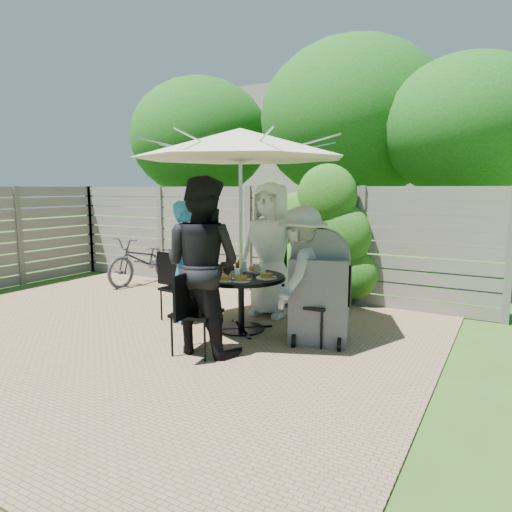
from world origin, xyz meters
The scene contains 24 objects.
backyard_envelope centered at (0.09, 10.29, 2.61)m, with size 60.00×60.00×5.00m.
patio_table centered at (1.07, 0.98, 0.50)m, with size 1.12×1.12×0.72m.
umbrella centered at (1.07, 0.98, 2.34)m, with size 2.65×2.65×2.52m.
chair_back centered at (1.06, 1.95, 0.29)m, with size 0.51×0.72×0.98m.
person_back centered at (1.06, 1.81, 0.95)m, with size 0.93×0.60×1.90m, color silver.
chair_left centered at (0.11, 0.97, 0.28)m, with size 0.69×0.49×0.93m.
person_left centered at (0.24, 0.97, 0.82)m, with size 0.60×0.39×1.65m, color teal.
chair_front centered at (1.09, 0.02, 0.29)m, with size 0.52×0.71×0.95m.
person_front centered at (1.09, 0.15, 0.97)m, with size 0.94×0.73×1.94m, color black.
chair_right centered at (2.04, 1.00, 0.29)m, with size 0.71×0.48×0.96m.
person_right centered at (1.90, 1.00, 0.80)m, with size 1.04×0.60×1.61m, color #9C9C98.
plate_back centered at (1.07, 1.34, 0.74)m, with size 0.26×0.26×0.06m.
plate_left centered at (0.71, 0.98, 0.74)m, with size 0.26×0.26×0.06m.
plate_front centered at (1.08, 0.62, 0.74)m, with size 0.26×0.26×0.06m.
plate_right centered at (1.43, 0.99, 0.74)m, with size 0.26×0.26×0.06m.
plate_extra centered at (1.26, 0.69, 0.74)m, with size 0.24×0.24×0.06m.
glass_back centered at (0.97, 1.24, 0.79)m, with size 0.07×0.07×0.14m, color silver.
glass_left centered at (0.82, 0.87, 0.79)m, with size 0.07×0.07×0.14m, color silver.
glass_front centered at (1.18, 0.72, 0.79)m, with size 0.07×0.07×0.14m, color silver.
glass_right centered at (1.33, 1.09, 0.79)m, with size 0.07×0.07×0.14m, color silver.
syrup_jug centered at (1.01, 1.03, 0.80)m, with size 0.09×0.09×0.16m, color #59280C.
coffee_cup centered at (1.17, 1.20, 0.78)m, with size 0.08×0.08×0.12m, color #C6B293.
bicycle centered at (-2.08, 2.60, 0.46)m, with size 0.61×1.74×0.91m, color #333338.
bbq_grill centered at (2.10, 1.06, 0.62)m, with size 0.78×0.67×1.36m.
Camera 1 is at (4.03, -3.82, 1.81)m, focal length 32.00 mm.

